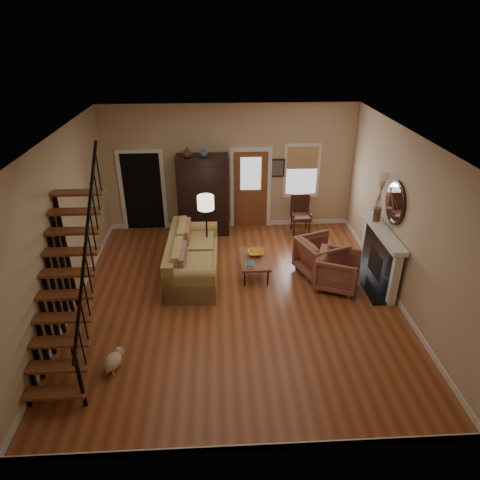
{
  "coord_description": "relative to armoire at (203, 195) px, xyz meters",
  "views": [
    {
      "loc": [
        -0.32,
        -7.24,
        5.13
      ],
      "look_at": [
        0.1,
        0.4,
        1.15
      ],
      "focal_mm": 32.0,
      "sensor_mm": 36.0,
      "label": 1
    }
  ],
  "objects": [
    {
      "name": "room",
      "position": [
        0.29,
        -1.39,
        0.46
      ],
      "size": [
        7.0,
        7.33,
        3.3
      ],
      "color": "#974B26",
      "rests_on": "ground"
    },
    {
      "name": "staircase",
      "position": [
        -2.08,
        -4.45,
        0.55
      ],
      "size": [
        0.94,
        2.8,
        3.2
      ],
      "primitive_type": null,
      "color": "brown",
      "rests_on": "ground"
    },
    {
      "name": "fireplace",
      "position": [
        3.83,
        -2.65,
        -0.31
      ],
      "size": [
        0.33,
        1.95,
        2.3
      ],
      "color": "black",
      "rests_on": "ground"
    },
    {
      "name": "armoire",
      "position": [
        0.0,
        0.0,
        0.0
      ],
      "size": [
        1.3,
        0.6,
        2.1
      ],
      "primitive_type": null,
      "color": "black",
      "rests_on": "ground"
    },
    {
      "name": "vase_a",
      "position": [
        -0.35,
        -0.1,
        1.17
      ],
      "size": [
        0.24,
        0.24,
        0.25
      ],
      "primitive_type": "imported",
      "color": "#4C2619",
      "rests_on": "armoire"
    },
    {
      "name": "vase_b",
      "position": [
        0.05,
        -0.1,
        1.16
      ],
      "size": [
        0.2,
        0.2,
        0.21
      ],
      "primitive_type": "imported",
      "color": "#334C60",
      "rests_on": "armoire"
    },
    {
      "name": "sofa",
      "position": [
        -0.21,
        -2.16,
        -0.6
      ],
      "size": [
        1.1,
        2.44,
        0.9
      ],
      "primitive_type": null,
      "rotation": [
        0.0,
        0.0,
        -0.02
      ],
      "color": "tan",
      "rests_on": "ground"
    },
    {
      "name": "coffee_table",
      "position": [
        1.14,
        -2.21,
        -0.84
      ],
      "size": [
        0.65,
        1.09,
        0.41
      ],
      "primitive_type": null,
      "rotation": [
        0.0,
        0.0,
        0.02
      ],
      "color": "brown",
      "rests_on": "ground"
    },
    {
      "name": "bowl",
      "position": [
        1.19,
        -2.06,
        -0.59
      ],
      "size": [
        0.37,
        0.37,
        0.09
      ],
      "primitive_type": "imported",
      "color": "orange",
      "rests_on": "coffee_table"
    },
    {
      "name": "books",
      "position": [
        1.02,
        -2.51,
        -0.61
      ],
      "size": [
        0.2,
        0.27,
        0.05
      ],
      "primitive_type": null,
      "color": "beige",
      "rests_on": "coffee_table"
    },
    {
      "name": "armchair_left",
      "position": [
        2.86,
        -2.82,
        -0.65
      ],
      "size": [
        1.13,
        1.12,
        0.79
      ],
      "primitive_type": "imported",
      "rotation": [
        0.0,
        0.0,
        1.17
      ],
      "color": "maroon",
      "rests_on": "ground"
    },
    {
      "name": "armchair_right",
      "position": [
        2.63,
        -2.26,
        -0.62
      ],
      "size": [
        1.19,
        1.18,
        0.85
      ],
      "primitive_type": "imported",
      "rotation": [
        0.0,
        0.0,
        1.93
      ],
      "color": "maroon",
      "rests_on": "ground"
    },
    {
      "name": "floor_lamp",
      "position": [
        0.1,
        -1.53,
        -0.23
      ],
      "size": [
        0.42,
        0.42,
        1.63
      ],
      "primitive_type": null,
      "rotation": [
        0.0,
        0.0,
        0.14
      ],
      "color": "black",
      "rests_on": "ground"
    },
    {
      "name": "side_chair",
      "position": [
        2.55,
        -0.2,
        -0.54
      ],
      "size": [
        0.54,
        0.54,
        1.02
      ],
      "primitive_type": null,
      "color": "#3C1E13",
      "rests_on": "ground"
    },
    {
      "name": "dog",
      "position": [
        -1.4,
        -5.04,
        -0.89
      ],
      "size": [
        0.39,
        0.5,
        0.32
      ],
      "primitive_type": null,
      "rotation": [
        0.0,
        0.0,
        -0.35
      ],
      "color": "beige",
      "rests_on": "ground"
    }
  ]
}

